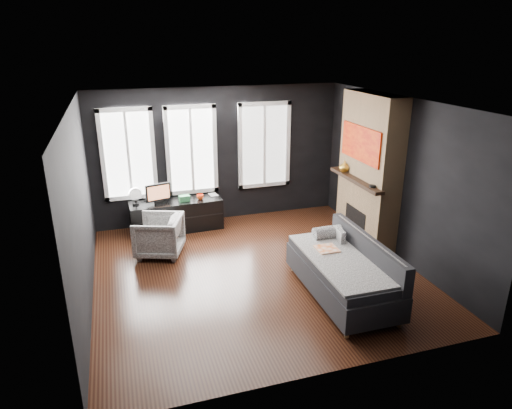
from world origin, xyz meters
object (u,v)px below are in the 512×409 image
object	(u,v)px
book	(209,191)
monitor	(158,192)
armchair	(159,234)
sofa	(342,268)
media_console	(177,215)
mug	(200,196)
mantel_vase	(344,166)

from	to	relation	value
book	monitor	bearing A→B (deg)	-171.25
armchair	book	distance (m)	1.62
sofa	media_console	xyz separation A→B (m)	(-1.94, 3.18, -0.14)
sofa	monitor	world-z (taller)	monitor
media_console	monitor	distance (m)	0.62
sofa	armchair	bearing A→B (deg)	137.86
armchair	media_console	distance (m)	1.10
sofa	mug	xyz separation A→B (m)	(-1.47, 3.11, 0.23)
book	armchair	bearing A→B (deg)	-135.69
sofa	armchair	xyz separation A→B (m)	(-2.38, 2.18, -0.06)
media_console	monitor	size ratio (longest dim) A/B	3.56
media_console	mantel_vase	xyz separation A→B (m)	(3.01, -1.08, 1.03)
mug	book	size ratio (longest dim) A/B	0.63
sofa	media_console	size ratio (longest dim) A/B	1.18
armchair	book	world-z (taller)	book
media_console	sofa	bearing A→B (deg)	-60.98
armchair	mantel_vase	xyz separation A→B (m)	(3.45, -0.08, 0.94)
book	mantel_vase	distance (m)	2.68
armchair	mug	size ratio (longest dim) A/B	5.74
media_console	mantel_vase	bearing A→B (deg)	-22.10
monitor	mug	bearing A→B (deg)	-16.19
sofa	media_console	distance (m)	3.73
media_console	monitor	bearing A→B (deg)	-174.12
mug	monitor	bearing A→B (deg)	178.51
sofa	book	xyz separation A→B (m)	(-1.25, 3.29, 0.27)
armchair	monitor	distance (m)	1.05
armchair	sofa	bearing A→B (deg)	67.58
monitor	mug	size ratio (longest dim) A/B	3.67
mug	book	distance (m)	0.29
mantel_vase	monitor	bearing A→B (deg)	162.75
sofa	monitor	bearing A→B (deg)	126.16
media_console	armchair	bearing A→B (deg)	-116.28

